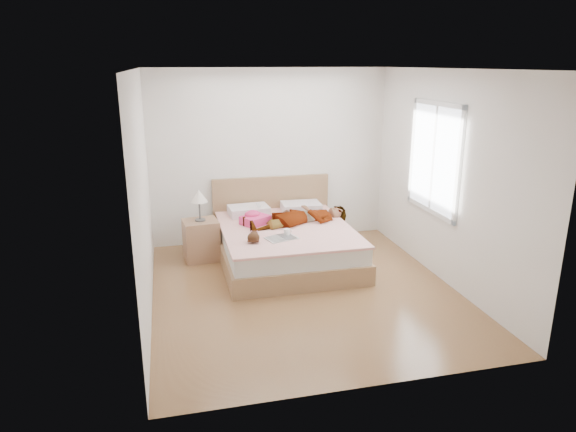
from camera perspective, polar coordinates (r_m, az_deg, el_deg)
The scene contains 11 objects.
ground at distance 6.32m, azimuth 1.81°, elevation -8.26°, with size 4.00×4.00×0.00m, color #532C1A.
woman at distance 7.21m, azimuth 1.18°, elevation 0.21°, with size 0.59×1.58×0.22m, color white.
hair at distance 7.54m, azimuth -3.88°, elevation 0.33°, with size 0.40×0.49×0.07m, color black.
phone at distance 7.47m, azimuth -3.31°, elevation 1.21°, with size 0.04×0.09×0.01m, color silver.
room_shell at distance 6.79m, azimuth 15.93°, elevation 6.18°, with size 4.00×4.00×4.00m.
bed at distance 7.14m, azimuth -0.35°, elevation -2.85°, with size 1.80×2.08×1.00m.
towel at distance 7.13m, azimuth -3.74°, elevation -0.29°, with size 0.46×0.44×0.19m.
magazine at distance 6.54m, azimuth -0.72°, elevation -2.46°, with size 0.44×0.35×0.02m.
coffee_mug at distance 6.65m, azimuth -0.11°, elevation -1.80°, with size 0.12×0.10×0.09m.
plush_toy at distance 6.41m, azimuth -3.84°, elevation -2.34°, with size 0.19×0.25×0.13m.
nightstand at distance 7.26m, azimuth -9.64°, elevation -2.30°, with size 0.51×0.46×1.00m.
Camera 1 is at (-1.53, -5.52, 2.66)m, focal length 32.00 mm.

